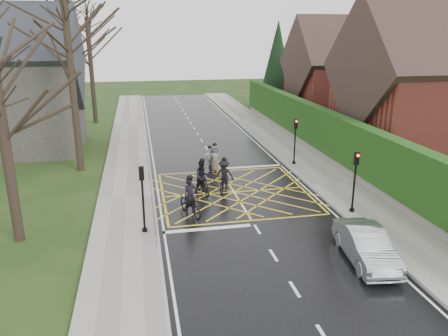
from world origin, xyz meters
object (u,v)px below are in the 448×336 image
object	(u,v)px
cyclist_front	(210,162)
cyclist_back	(203,180)
cyclist_mid	(224,178)
car	(366,245)
cyclist_rear	(190,202)
cyclist_lead	(215,162)

from	to	relation	value
cyclist_front	cyclist_back	bearing A→B (deg)	-99.32
cyclist_back	cyclist_mid	xyz separation A→B (m)	(1.28, 0.25, -0.05)
cyclist_mid	car	xyz separation A→B (m)	(3.91, -9.02, -0.04)
cyclist_mid	car	bearing A→B (deg)	-43.97
cyclist_rear	cyclist_mid	xyz separation A→B (m)	(2.32, 3.08, 0.05)
cyclist_mid	car	distance (m)	9.83
cyclist_rear	cyclist_back	xyz separation A→B (m)	(1.04, 2.84, 0.11)
cyclist_front	car	xyz separation A→B (m)	(4.14, -12.69, 0.04)
cyclist_lead	cyclist_back	bearing A→B (deg)	-119.26
cyclist_mid	cyclist_back	bearing A→B (deg)	-146.60
cyclist_back	cyclist_front	world-z (taller)	cyclist_back
cyclist_rear	cyclist_front	distance (m)	7.08
cyclist_mid	cyclist_lead	world-z (taller)	cyclist_mid
cyclist_front	car	bearing A→B (deg)	-66.13
cyclist_front	cyclist_mid	bearing A→B (deg)	-80.71
cyclist_front	car	distance (m)	13.35
cyclist_back	cyclist_lead	size ratio (longest dim) A/B	1.02
car	cyclist_mid	bearing A→B (deg)	120.31
cyclist_rear	cyclist_back	bearing A→B (deg)	49.23
cyclist_mid	cyclist_front	size ratio (longest dim) A/B	1.22
cyclist_rear	car	distance (m)	8.61
cyclist_mid	cyclist_lead	xyz separation A→B (m)	(0.08, 3.48, -0.05)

